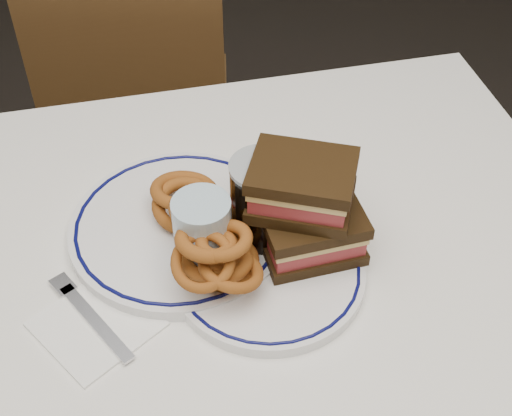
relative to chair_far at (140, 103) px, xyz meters
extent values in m
cube|color=white|center=(-0.07, -0.80, 0.27)|extent=(1.26, 0.86, 0.03)
cylinder|color=#482D17|center=(0.47, -0.46, -0.11)|extent=(0.06, 0.06, 0.71)
cube|color=white|center=(-0.07, -0.37, 0.18)|extent=(1.26, 0.01, 0.17)
cube|color=#482D17|center=(0.01, 0.07, -0.06)|extent=(0.46, 0.46, 0.04)
cylinder|color=#482D17|center=(0.21, 0.20, -0.27)|extent=(0.03, 0.03, 0.39)
cylinder|color=#482D17|center=(0.15, -0.13, -0.27)|extent=(0.03, 0.03, 0.39)
cylinder|color=#482D17|center=(-0.12, 0.27, -0.27)|extent=(0.03, 0.03, 0.39)
cylinder|color=#482D17|center=(-0.19, -0.07, -0.27)|extent=(0.03, 0.03, 0.39)
cube|color=#482D17|center=(-0.02, -0.11, 0.18)|extent=(0.40, 0.10, 0.43)
cylinder|color=white|center=(0.11, -0.80, 0.29)|extent=(0.24, 0.24, 0.02)
torus|color=#090B48|center=(0.11, -0.80, 0.30)|extent=(0.23, 0.23, 0.00)
cube|color=black|center=(0.17, -0.78, 0.31)|extent=(0.13, 0.10, 0.02)
cube|color=#AC3232|center=(0.17, -0.78, 0.33)|extent=(0.12, 0.10, 0.02)
cube|color=tan|center=(0.17, -0.78, 0.34)|extent=(0.12, 0.10, 0.01)
cube|color=black|center=(0.17, -0.78, 0.35)|extent=(0.13, 0.10, 0.02)
cube|color=black|center=(0.16, -0.76, 0.37)|extent=(0.15, 0.14, 0.02)
cube|color=#AC3232|center=(0.16, -0.76, 0.39)|extent=(0.14, 0.13, 0.02)
cube|color=tan|center=(0.16, -0.76, 0.41)|extent=(0.15, 0.14, 0.01)
cube|color=black|center=(0.16, -0.76, 0.42)|extent=(0.15, 0.14, 0.02)
torus|color=#69310E|center=(0.06, -0.79, 0.31)|extent=(0.09, 0.08, 0.05)
torus|color=#69310E|center=(0.03, -0.79, 0.31)|extent=(0.07, 0.07, 0.02)
torus|color=#69310E|center=(0.05, -0.81, 0.32)|extent=(0.08, 0.07, 0.06)
torus|color=#69310E|center=(0.03, -0.79, 0.33)|extent=(0.08, 0.08, 0.03)
torus|color=#69310E|center=(0.05, -0.82, 0.34)|extent=(0.08, 0.08, 0.04)
torus|color=#69310E|center=(0.05, -0.79, 0.35)|extent=(0.08, 0.07, 0.06)
torus|color=#69310E|center=(0.02, -0.82, 0.36)|extent=(0.09, 0.08, 0.06)
torus|color=#69310E|center=(0.03, -0.80, 0.37)|extent=(0.08, 0.08, 0.05)
torus|color=#69310E|center=(0.05, -0.81, 0.37)|extent=(0.07, 0.07, 0.03)
cylinder|color=white|center=(0.07, -0.72, 0.31)|extent=(0.06, 0.06, 0.03)
cylinder|color=#8B0F02|center=(0.07, -0.72, 0.33)|extent=(0.05, 0.05, 0.01)
cylinder|color=black|center=(0.11, -0.74, 0.35)|extent=(0.08, 0.08, 0.13)
cylinder|color=#9399A0|center=(0.11, -0.74, 0.41)|extent=(0.08, 0.08, 0.01)
torus|color=#9399A0|center=(0.16, -0.73, 0.35)|extent=(0.07, 0.03, 0.07)
cylinder|color=#ABC8DD|center=(0.03, -0.77, 0.34)|extent=(0.07, 0.07, 0.11)
cylinder|color=white|center=(0.01, -0.70, 0.29)|extent=(0.29, 0.29, 0.02)
torus|color=#090B48|center=(0.01, -0.70, 0.30)|extent=(0.28, 0.28, 0.01)
torus|color=#69310E|center=(0.04, -0.72, 0.31)|extent=(0.09, 0.09, 0.05)
torus|color=#69310E|center=(0.02, -0.69, 0.32)|extent=(0.09, 0.09, 0.04)
torus|color=#69310E|center=(0.02, -0.67, 0.33)|extent=(0.09, 0.09, 0.05)
torus|color=#69310E|center=(0.04, -0.72, 0.34)|extent=(0.09, 0.09, 0.03)
cube|color=white|center=(-0.11, -0.83, 0.28)|extent=(0.17, 0.17, 0.00)
cube|color=silver|center=(-0.11, -0.83, 0.29)|extent=(0.08, 0.13, 0.00)
cube|color=silver|center=(-0.15, -0.76, 0.29)|extent=(0.04, 0.04, 0.00)
camera|label=1|loc=(-0.04, -1.36, 0.98)|focal=50.00mm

